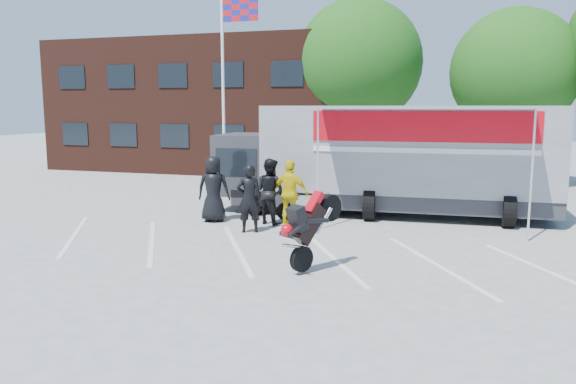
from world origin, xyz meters
The scene contains 13 objects.
ground centered at (0.00, 0.00, 0.00)m, with size 100.00×100.00×0.00m, color #A9A9A4.
parking_bay_lines centered at (0.00, 1.00, 0.01)m, with size 18.00×5.00×0.01m, color white.
office_building centered at (-10.00, 18.00, 3.50)m, with size 18.00×8.00×7.00m, color #3F1D14.
flagpole centered at (-6.24, 10.00, 5.05)m, with size 1.61×0.12×8.00m.
tree_left centered at (-2.00, 16.00, 5.57)m, with size 6.12×6.12×8.64m.
tree_mid centered at (5.00, 15.00, 4.94)m, with size 5.44×5.44×7.68m.
transporter_truck centered at (0.84, 6.52, 0.00)m, with size 11.02×5.31×3.51m, color #92949A, non-canonical shape.
parked_motorcycle centered at (-1.52, 4.92, 0.00)m, with size 0.62×1.86×0.97m, color #B6B6BB, non-canonical shape.
stunt_bike_rider centered at (0.26, -0.06, 0.00)m, with size 0.73×1.56×1.83m, color black, non-canonical shape.
spectator_leather_a centered at (-4.14, 3.85, 1.01)m, with size 0.98×0.64×2.01m, color black.
spectator_leather_b centered at (-2.56, 2.79, 0.95)m, with size 0.70×0.46×1.91m, color black.
spectator_leather_c centered at (-2.39, 4.06, 0.98)m, with size 0.96×0.74×1.97m, color black.
spectator_hivis centered at (-1.71, 3.91, 0.98)m, with size 1.14×0.48×1.95m, color yellow.
Camera 1 is at (3.09, -11.55, 3.50)m, focal length 35.00 mm.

